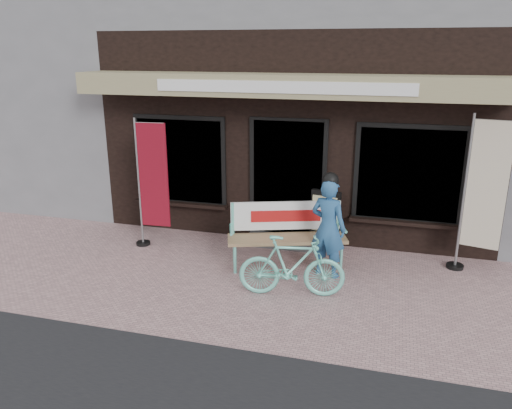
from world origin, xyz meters
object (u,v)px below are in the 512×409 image
(bicycle, at_px, (292,266))
(nobori_cream, at_px, (482,194))
(bench, at_px, (286,229))
(nobori_red, at_px, (151,182))
(person, at_px, (328,226))
(menu_stand, at_px, (325,219))

(bicycle, bearing_deg, nobori_cream, -69.53)
(bench, xyz_separation_m, nobori_red, (-2.37, 0.14, 0.56))
(person, distance_m, menu_stand, 1.13)
(menu_stand, bearing_deg, bicycle, -82.32)
(bicycle, xyz_separation_m, nobori_red, (-2.67, 1.18, 0.71))
(bench, distance_m, nobori_cream, 2.96)
(bench, distance_m, menu_stand, 0.98)
(bench, relative_size, nobori_cream, 0.78)
(nobori_red, bearing_deg, person, -11.23)
(bicycle, height_order, nobori_red, nobori_red)
(nobori_red, bearing_deg, bicycle, -27.80)
(menu_stand, bearing_deg, bench, -106.70)
(person, xyz_separation_m, nobori_red, (-3.05, 0.39, 0.36))
(bench, distance_m, nobori_red, 2.44)
(person, bearing_deg, nobori_red, -167.41)
(person, height_order, nobori_cream, nobori_cream)
(bench, relative_size, person, 1.18)
(person, distance_m, bicycle, 0.95)
(nobori_red, distance_m, nobori_cream, 5.23)
(bicycle, xyz_separation_m, menu_stand, (0.20, 1.88, 0.08))
(nobori_red, distance_m, menu_stand, 3.02)
(nobori_cream, bearing_deg, nobori_red, -161.84)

